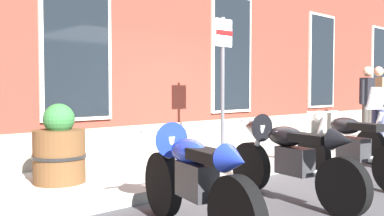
# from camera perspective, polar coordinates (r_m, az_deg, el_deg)

# --- Properties ---
(ground_plane) EXTENTS (140.00, 140.00, 0.00)m
(ground_plane) POSITION_cam_1_polar(r_m,az_deg,el_deg) (6.56, 8.78, -9.28)
(ground_plane) COLOR #38383A
(sidewalk) EXTENTS (31.28, 2.20, 0.14)m
(sidewalk) POSITION_cam_1_polar(r_m,az_deg,el_deg) (7.28, 1.95, -7.53)
(sidewalk) COLOR gray
(sidewalk) RESTS_ON ground_plane
(motorcycle_blue_sport) EXTENTS (0.73, 2.01, 1.01)m
(motorcycle_blue_sport) POSITION_cam_1_polar(r_m,az_deg,el_deg) (3.98, -0.22, -8.86)
(motorcycle_blue_sport) COLOR black
(motorcycle_blue_sport) RESTS_ON ground_plane
(motorcycle_black_sport) EXTENTS (0.64, 2.08, 1.03)m
(motorcycle_black_sport) POSITION_cam_1_polar(r_m,az_deg,el_deg) (5.25, 12.52, -6.07)
(motorcycle_black_sport) COLOR black
(motorcycle_black_sport) RESTS_ON ground_plane
(motorcycle_black_naked) EXTENTS (0.78, 2.06, 1.00)m
(motorcycle_black_naked) POSITION_cam_1_polar(r_m,az_deg,el_deg) (6.51, 20.30, -5.11)
(motorcycle_black_naked) COLOR black
(motorcycle_black_naked) RESTS_ON ground_plane
(pedestrian_dark_jacket) EXTENTS (0.66, 0.23, 1.73)m
(pedestrian_dark_jacket) POSITION_cam_1_polar(r_m,az_deg,el_deg) (10.85, 22.38, 1.17)
(pedestrian_dark_jacket) COLOR #38332D
(pedestrian_dark_jacket) RESTS_ON sidewalk
(pedestrian_tan_coat) EXTENTS (0.30, 0.66, 1.76)m
(pedestrian_tan_coat) POSITION_cam_1_polar(r_m,az_deg,el_deg) (11.41, 23.60, 1.28)
(pedestrian_tan_coat) COLOR #2D3351
(pedestrian_tan_coat) RESTS_ON sidewalk
(parking_sign) EXTENTS (0.36, 0.07, 2.36)m
(parking_sign) POSITION_cam_1_polar(r_m,az_deg,el_deg) (6.92, 4.17, 5.22)
(parking_sign) COLOR #4C4C51
(parking_sign) RESTS_ON sidewalk
(barrel_planter) EXTENTS (0.69, 0.69, 1.02)m
(barrel_planter) POSITION_cam_1_polar(r_m,az_deg,el_deg) (5.77, -17.33, -5.37)
(barrel_planter) COLOR brown
(barrel_planter) RESTS_ON sidewalk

